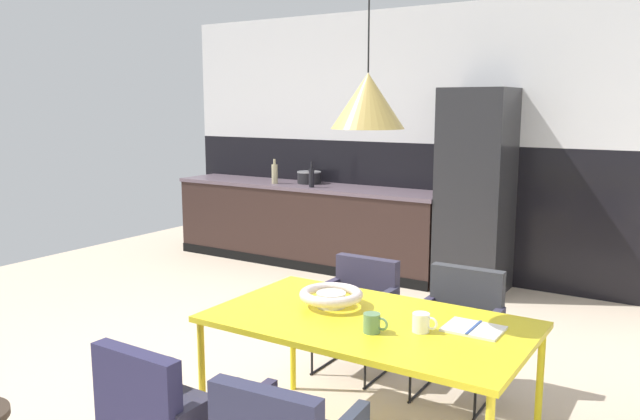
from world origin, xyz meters
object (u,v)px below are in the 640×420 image
armchair_head_of_table (358,299)px  bottle_vinegar_dark (312,177)px  fruit_bowl (331,296)px  mug_dark_espresso (422,323)px  armchair_near_window (160,406)px  mug_white_ceramic (372,323)px  refrigerator_column (476,191)px  cooking_pot (309,177)px  armchair_far_side (460,318)px  pendant_lamp_over_table_near (368,101)px  open_book (474,329)px  bottle_wine_green (275,173)px  dining_table (369,327)px

armchair_head_of_table → bottle_vinegar_dark: bearing=-50.1°
fruit_bowl → mug_dark_espresso: bearing=-9.7°
armchair_near_window → mug_white_ceramic: bearing=49.2°
bottle_vinegar_dark → armchair_head_of_table: bearing=-50.1°
refrigerator_column → cooking_pot: 1.96m
armchair_near_window → cooking_pot: size_ratio=2.87×
armchair_far_side → mug_white_ceramic: mug_white_ceramic is taller
refrigerator_column → fruit_bowl: (0.26, -3.06, -0.18)m
armchair_near_window → pendant_lamp_over_table_near: 1.65m
refrigerator_column → mug_white_ceramic: bearing=-79.2°
refrigerator_column → pendant_lamp_over_table_near: 3.32m
refrigerator_column → armchair_near_window: (-0.02, -4.02, -0.47)m
armchair_near_window → fruit_bowl: 1.04m
cooking_pot → bottle_vinegar_dark: (0.21, -0.27, 0.04)m
open_book → mug_white_ceramic: 0.49m
refrigerator_column → mug_dark_espresso: size_ratio=15.55×
mug_white_ceramic → bottle_wine_green: (-2.91, 3.17, 0.24)m
refrigerator_column → bottle_wine_green: bearing=-177.1°
dining_table → armchair_near_window: bearing=-121.5°
fruit_bowl → mug_white_ceramic: same height
open_book → mug_white_ceramic: mug_white_ceramic is taller
bottle_wine_green → cooking_pot: bearing=33.9°
mug_white_ceramic → cooking_pot: 4.27m
dining_table → bottle_vinegar_dark: bearing=127.5°
cooking_pot → bottle_wine_green: (-0.32, -0.22, 0.05)m
dining_table → armchair_near_window: armchair_near_window is taller
refrigerator_column → dining_table: bearing=-80.5°
refrigerator_column → dining_table: size_ratio=1.22×
refrigerator_column → bottle_vinegar_dark: (-1.75, -0.17, 0.05)m
armchair_far_side → pendant_lamp_over_table_near: size_ratio=0.75×
mug_white_ceramic → pendant_lamp_over_table_near: bearing=130.8°
bottle_vinegar_dark → pendant_lamp_over_table_near: pendant_lamp_over_table_near is taller
fruit_bowl → cooking_pot: (-2.22, 3.16, 0.19)m
armchair_far_side → armchair_near_window: bearing=68.2°
bottle_wine_green → bottle_vinegar_dark: size_ratio=1.00×
armchair_far_side → bottle_wine_green: 3.67m
dining_table → fruit_bowl: bearing=164.7°
open_book → pendant_lamp_over_table_near: pendant_lamp_over_table_near is taller
mug_dark_espresso → cooking_pot: size_ratio=0.46×
armchair_far_side → refrigerator_column: bearing=-73.8°
open_book → bottle_vinegar_dark: bottle_vinegar_dark is taller
refrigerator_column → fruit_bowl: refrigerator_column is taller
armchair_head_of_table → refrigerator_column: bearing=-91.0°
armchair_head_of_table → bottle_vinegar_dark: size_ratio=2.72×
armchair_far_side → mug_dark_espresso: mug_dark_espresso is taller
bottle_wine_green → dining_table: bearing=-47.1°
mug_dark_espresso → armchair_head_of_table: bearing=132.4°
armchair_near_window → armchair_head_of_table: bearing=91.2°
cooking_pot → bottle_vinegar_dark: bottle_vinegar_dark is taller
mug_white_ceramic → fruit_bowl: bearing=148.1°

